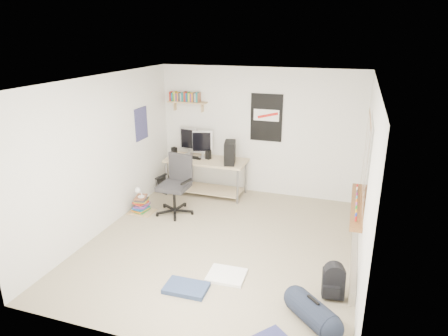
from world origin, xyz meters
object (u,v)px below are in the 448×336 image
(desk, at_px, (206,177))
(book_stack, at_px, (141,204))
(duffel_bag, at_px, (312,313))
(office_chair, at_px, (174,188))
(backpack, at_px, (333,283))

(desk, distance_m, book_stack, 1.46)
(duffel_bag, relative_size, book_stack, 1.23)
(desk, relative_size, office_chair, 1.48)
(desk, relative_size, duffel_bag, 2.73)
(desk, xyz_separation_m, office_chair, (-0.23, -1.04, 0.12))
(desk, distance_m, office_chair, 1.07)
(backpack, xyz_separation_m, book_stack, (-3.47, 1.44, -0.05))
(duffel_bag, height_order, book_stack, duffel_bag)
(desk, distance_m, backpack, 3.75)
(duffel_bag, bearing_deg, office_chair, -175.87)
(desk, bearing_deg, office_chair, -115.21)
(desk, height_order, office_chair, office_chair)
(desk, distance_m, duffel_bag, 4.04)
(desk, xyz_separation_m, backpack, (2.66, -2.64, -0.16))
(duffel_bag, xyz_separation_m, book_stack, (-3.28, 1.99, 0.01))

